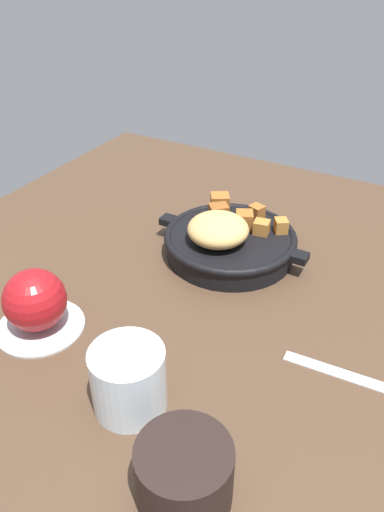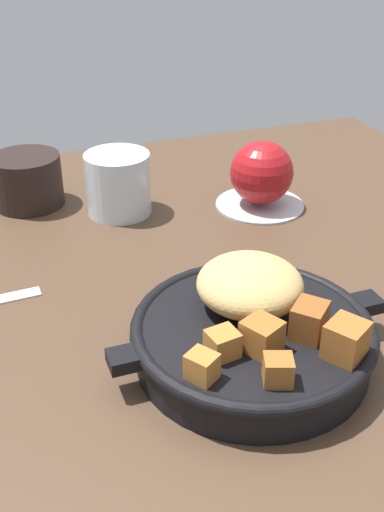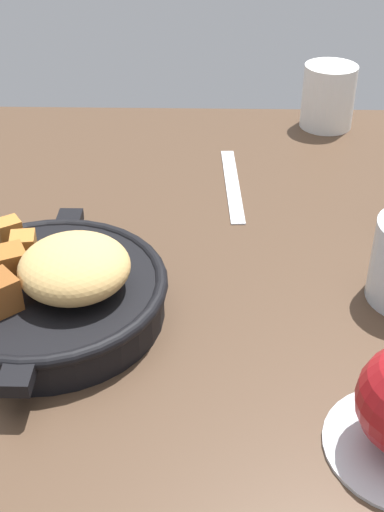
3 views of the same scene
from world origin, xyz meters
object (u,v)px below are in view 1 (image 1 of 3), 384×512
Objects in this scene: red_apple at (35,300)px; coffee_mug_dark at (184,474)px; water_glass_short at (129,379)px; butter_knife at (360,379)px; cast_iron_skillet at (229,239)px.

red_apple is 30.65cm from coffee_mug_dark.
water_glass_short is at bearing 165.28° from red_apple.
water_glass_short is (21.74, 15.98, 3.77)cm from butter_knife.
coffee_mug_dark is (11.10, 22.46, 3.19)cm from butter_knife.
cast_iron_skillet is at bearing -36.11° from butter_knife.
coffee_mug_dark is (-10.64, 6.48, -0.58)cm from water_glass_short.
red_apple is (14.33, 27.98, 1.79)cm from cast_iron_skillet.
coffee_mug_dark is (-14.19, 39.15, 0.45)cm from cast_iron_skillet.
coffee_mug_dark is at bearing 109.92° from cast_iron_skillet.
red_apple is 0.99× the size of water_glass_short.
cast_iron_skillet is 41.65cm from coffee_mug_dark.
coffee_mug_dark is (-28.51, 11.18, -1.34)cm from red_apple.
red_apple reaches higher than butter_knife.
butter_knife is (-39.61, -11.29, -4.53)cm from red_apple.
cast_iron_skillet is 32.88cm from water_glass_short.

